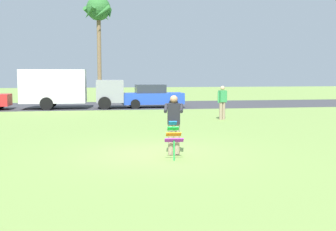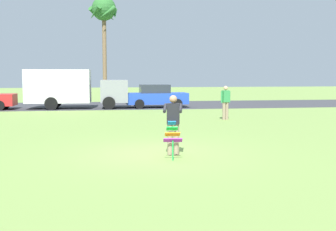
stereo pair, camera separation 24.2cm
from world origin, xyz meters
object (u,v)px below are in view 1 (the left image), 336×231
object	(u,v)px
palm_tree_right_near	(99,13)
parked_truck_grey_van	(66,88)
parked_car_blue	(152,96)
kite_held	(174,135)
person_kite_flyer	(174,122)
person_walker_near	(222,101)

from	to	relation	value
palm_tree_right_near	parked_truck_grey_van	bearing A→B (deg)	-104.25
parked_car_blue	kite_held	bearing A→B (deg)	-95.65
kite_held	parked_car_blue	size ratio (longest dim) A/B	0.24
palm_tree_right_near	person_kite_flyer	bearing A→B (deg)	-85.88
palm_tree_right_near	person_walker_near	bearing A→B (deg)	-70.59
kite_held	palm_tree_right_near	size ratio (longest dim) A/B	0.11
kite_held	person_walker_near	xyz separation A→B (m)	(4.28, 9.42, 0.26)
parked_car_blue	person_walker_near	xyz separation A→B (m)	(2.54, -8.16, 0.16)
kite_held	person_walker_near	size ratio (longest dim) A/B	0.59
person_kite_flyer	kite_held	distance (m)	0.68
person_kite_flyer	person_walker_near	size ratio (longest dim) A/B	1.00
parked_truck_grey_van	parked_car_blue	xyz separation A→B (m)	(5.76, -0.00, -0.64)
parked_truck_grey_van	palm_tree_right_near	distance (m)	11.12
kite_held	parked_truck_grey_van	size ratio (longest dim) A/B	0.15
palm_tree_right_near	person_walker_near	world-z (taller)	palm_tree_right_near
parked_car_blue	person_walker_near	distance (m)	8.55
person_kite_flyer	palm_tree_right_near	distance (m)	26.84
person_kite_flyer	parked_truck_grey_van	size ratio (longest dim) A/B	0.26
parked_car_blue	palm_tree_right_near	size ratio (longest dim) A/B	0.47
parked_truck_grey_van	person_walker_near	world-z (taller)	parked_truck_grey_van
person_kite_flyer	kite_held	bearing A→B (deg)	-101.19
kite_held	person_kite_flyer	bearing A→B (deg)	78.81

